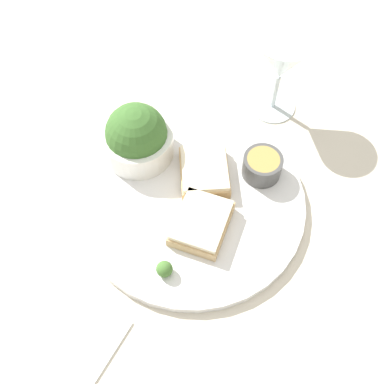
{
  "coord_description": "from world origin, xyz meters",
  "views": [
    {
      "loc": [
        -0.36,
        -0.05,
        0.63
      ],
      "look_at": [
        0.0,
        0.0,
        0.03
      ],
      "focal_mm": 45.0,
      "sensor_mm": 36.0,
      "label": 1
    }
  ],
  "objects_px": {
    "salad_bowl": "(137,137)",
    "cheese_toast_near": "(204,171)",
    "napkin": "(60,346)",
    "cheese_toast_far": "(201,223)",
    "wine_glass": "(282,61)",
    "sauce_ramekin": "(262,165)"
  },
  "relations": [
    {
      "from": "salad_bowl",
      "to": "cheese_toast_near",
      "type": "relative_size",
      "value": 1.1
    },
    {
      "from": "cheese_toast_near",
      "to": "wine_glass",
      "type": "bearing_deg",
      "value": -29.82
    },
    {
      "from": "sauce_ramekin",
      "to": "cheese_toast_far",
      "type": "relative_size",
      "value": 0.58
    },
    {
      "from": "cheese_toast_near",
      "to": "wine_glass",
      "type": "relative_size",
      "value": 0.68
    },
    {
      "from": "sauce_ramekin",
      "to": "cheese_toast_near",
      "type": "distance_m",
      "value": 0.09
    },
    {
      "from": "cheese_toast_far",
      "to": "napkin",
      "type": "height_order",
      "value": "cheese_toast_far"
    },
    {
      "from": "wine_glass",
      "to": "napkin",
      "type": "relative_size",
      "value": 0.82
    },
    {
      "from": "cheese_toast_near",
      "to": "napkin",
      "type": "relative_size",
      "value": 0.56
    },
    {
      "from": "cheese_toast_near",
      "to": "napkin",
      "type": "xyz_separation_m",
      "value": [
        -0.28,
        0.15,
        -0.02
      ]
    },
    {
      "from": "salad_bowl",
      "to": "napkin",
      "type": "height_order",
      "value": "salad_bowl"
    },
    {
      "from": "cheese_toast_near",
      "to": "napkin",
      "type": "height_order",
      "value": "cheese_toast_near"
    },
    {
      "from": "salad_bowl",
      "to": "wine_glass",
      "type": "xyz_separation_m",
      "value": [
        0.14,
        -0.2,
        0.05
      ]
    },
    {
      "from": "sauce_ramekin",
      "to": "napkin",
      "type": "xyz_separation_m",
      "value": [
        -0.29,
        0.23,
        -0.03
      ]
    },
    {
      "from": "salad_bowl",
      "to": "wine_glass",
      "type": "relative_size",
      "value": 0.75
    },
    {
      "from": "cheese_toast_near",
      "to": "sauce_ramekin",
      "type": "bearing_deg",
      "value": -77.55
    },
    {
      "from": "salad_bowl",
      "to": "cheese_toast_far",
      "type": "xyz_separation_m",
      "value": [
        -0.12,
        -0.11,
        -0.02
      ]
    },
    {
      "from": "cheese_toast_far",
      "to": "napkin",
      "type": "distance_m",
      "value": 0.25
    },
    {
      "from": "salad_bowl",
      "to": "cheese_toast_far",
      "type": "bearing_deg",
      "value": -135.63
    },
    {
      "from": "cheese_toast_near",
      "to": "salad_bowl",
      "type": "bearing_deg",
      "value": 74.24
    },
    {
      "from": "sauce_ramekin",
      "to": "cheese_toast_far",
      "type": "height_order",
      "value": "sauce_ramekin"
    },
    {
      "from": "cheese_toast_far",
      "to": "cheese_toast_near",
      "type": "bearing_deg",
      "value": 4.96
    },
    {
      "from": "cheese_toast_near",
      "to": "cheese_toast_far",
      "type": "distance_m",
      "value": 0.09
    }
  ]
}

